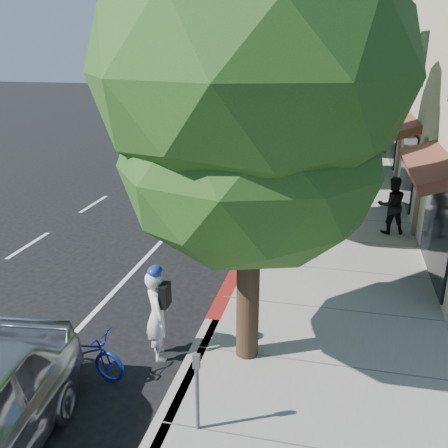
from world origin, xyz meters
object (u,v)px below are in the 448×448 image
(street_tree_2, at_px, (308,80))
(street_tree_5, at_px, (326,62))
(street_tree_0, at_px, (252,80))
(pedestrian, at_px, (392,205))
(white_pickup, at_px, (291,132))
(dark_suv_far, at_px, (296,121))
(street_tree_1, at_px, (292,67))
(silver_suv, at_px, (225,198))
(street_tree_3, at_px, (318,47))
(cyclist, at_px, (157,315))
(bicycle, at_px, (82,351))
(dark_sedan, at_px, (260,170))
(street_tree_4, at_px, (323,57))

(street_tree_2, xyz_separation_m, street_tree_5, (-0.00, 18.00, 0.08))
(street_tree_0, bearing_deg, pedestrian, 67.07)
(white_pickup, bearing_deg, dark_suv_far, 87.02)
(street_tree_1, height_order, street_tree_2, street_tree_1)
(street_tree_5, distance_m, silver_suv, 22.87)
(dark_suv_far, distance_m, pedestrian, 17.66)
(street_tree_3, distance_m, street_tree_5, 12.05)
(street_tree_1, height_order, street_tree_5, street_tree_1)
(cyclist, distance_m, bicycle, 1.40)
(cyclist, height_order, dark_sedan, cyclist)
(street_tree_4, height_order, pedestrian, street_tree_4)
(street_tree_1, relative_size, silver_suv, 1.50)
(dark_sedan, bearing_deg, street_tree_5, 80.25)
(cyclist, relative_size, white_pickup, 0.32)
(street_tree_4, distance_m, bicycle, 25.50)
(white_pickup, bearing_deg, street_tree_4, 63.97)
(street_tree_3, bearing_deg, dark_suv_far, 102.89)
(dark_suv_far, xyz_separation_m, pedestrian, (4.36, -17.12, 0.12))
(street_tree_1, xyz_separation_m, cyclist, (-1.60, -6.23, -4.00))
(street_tree_5, height_order, white_pickup, street_tree_5)
(dark_suv_far, bearing_deg, pedestrian, -75.07)
(street_tree_2, height_order, bicycle, street_tree_2)
(street_tree_2, distance_m, dark_sedan, 3.80)
(street_tree_4, xyz_separation_m, bicycle, (-2.70, -25.00, -4.25))
(dark_suv_far, bearing_deg, street_tree_0, -86.04)
(pedestrian, bearing_deg, silver_suv, -18.44)
(street_tree_4, bearing_deg, white_pickup, -113.05)
(silver_suv, bearing_deg, bicycle, -95.17)
(street_tree_5, xyz_separation_m, dark_sedan, (-1.61, -18.58, -3.47))
(white_pickup, relative_size, pedestrian, 3.08)
(street_tree_5, height_order, dark_sedan, street_tree_5)
(street_tree_0, relative_size, street_tree_2, 1.18)
(street_tree_2, relative_size, white_pickup, 1.29)
(street_tree_4, height_order, bicycle, street_tree_4)
(street_tree_4, bearing_deg, dark_suv_far, 175.22)
(street_tree_4, relative_size, bicycle, 4.58)
(street_tree_4, bearing_deg, street_tree_2, -90.00)
(street_tree_2, distance_m, white_pickup, 9.45)
(street_tree_3, bearing_deg, street_tree_4, 90.00)
(bicycle, relative_size, dark_sedan, 0.37)
(street_tree_1, height_order, dark_sedan, street_tree_1)
(cyclist, bearing_deg, street_tree_3, -34.94)
(cyclist, bearing_deg, white_pickup, -30.48)
(white_pickup, distance_m, dark_suv_far, 3.41)
(pedestrian, bearing_deg, bicycle, 41.86)
(street_tree_4, distance_m, white_pickup, 5.32)
(street_tree_5, xyz_separation_m, dark_suv_far, (-1.40, -5.88, -3.35))
(street_tree_1, xyz_separation_m, white_pickup, (-1.40, 14.71, -4.09))
(cyclist, bearing_deg, street_tree_5, -32.96)
(street_tree_3, bearing_deg, street_tree_2, -90.00)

